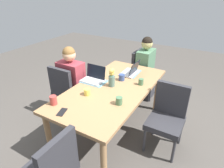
% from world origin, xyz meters
% --- Properties ---
extents(ground_plane, '(10.00, 10.00, 0.00)m').
position_xyz_m(ground_plane, '(0.00, 0.00, 0.00)').
color(ground_plane, '#4C4742').
extents(dining_table, '(1.87, 0.95, 0.75)m').
position_xyz_m(dining_table, '(0.00, 0.00, 0.66)').
color(dining_table, '#9E754C').
rests_on(dining_table, ground_plane).
extents(chair_far_left_near, '(0.44, 0.44, 0.90)m').
position_xyz_m(chair_far_left_near, '(-0.03, 0.83, 0.50)').
color(chair_far_left_near, '#2D2D33').
rests_on(chair_far_left_near, ground_plane).
extents(person_far_left_near, '(0.36, 0.40, 1.19)m').
position_xyz_m(person_far_left_near, '(0.04, 0.77, 0.53)').
color(person_far_left_near, '#2D2D33').
rests_on(person_far_left_near, ground_plane).
extents(chair_head_right_left_mid, '(0.44, 0.44, 0.90)m').
position_xyz_m(chair_head_right_left_mid, '(1.26, 0.05, 0.50)').
color(chair_head_right_left_mid, '#2D2D33').
rests_on(chair_head_right_left_mid, ground_plane).
extents(person_head_right_left_mid, '(0.40, 0.36, 1.19)m').
position_xyz_m(person_head_right_left_mid, '(1.20, -0.03, 0.53)').
color(person_head_right_left_mid, '#2D2D33').
rests_on(person_head_right_left_mid, ground_plane).
extents(chair_near_left_far, '(0.44, 0.44, 0.90)m').
position_xyz_m(chair_near_left_far, '(0.11, -0.77, 0.50)').
color(chair_near_left_far, '#2D2D33').
rests_on(chair_near_left_far, ground_plane).
extents(chair_head_left_right_near, '(0.44, 0.44, 0.90)m').
position_xyz_m(chair_head_left_right_near, '(-1.25, -0.08, 0.50)').
color(chair_head_left_right_near, '#2D2D33').
rests_on(chair_head_left_right_near, ground_plane).
extents(flower_vase, '(0.09, 0.09, 0.27)m').
position_xyz_m(flower_vase, '(0.03, 0.02, 0.88)').
color(flower_vase, '#4C6B60').
rests_on(flower_vase, dining_table).
extents(placemat_far_left_near, '(0.27, 0.37, 0.00)m').
position_xyz_m(placemat_far_left_near, '(0.02, 0.32, 0.75)').
color(placemat_far_left_near, slate).
rests_on(placemat_far_left_near, dining_table).
extents(placemat_head_right_left_mid, '(0.37, 0.27, 0.00)m').
position_xyz_m(placemat_head_right_left_mid, '(0.57, -0.01, 0.75)').
color(placemat_head_right_left_mid, slate).
rests_on(placemat_head_right_left_mid, dining_table).
extents(laptop_head_right_left_mid, '(0.32, 0.22, 0.21)m').
position_xyz_m(laptop_head_right_left_mid, '(0.53, -0.04, 0.79)').
color(laptop_head_right_left_mid, silver).
rests_on(laptop_head_right_left_mid, dining_table).
extents(laptop_far_left_near, '(0.22, 0.32, 0.21)m').
position_xyz_m(laptop_far_left_near, '(0.05, 0.34, 0.79)').
color(laptop_far_left_near, silver).
rests_on(laptop_far_left_near, dining_table).
extents(coffee_mug_near_left, '(0.08, 0.08, 0.09)m').
position_xyz_m(coffee_mug_near_left, '(-0.32, -0.28, 0.79)').
color(coffee_mug_near_left, '#47704C').
rests_on(coffee_mug_near_left, dining_table).
extents(coffee_mug_near_right, '(0.09, 0.09, 0.09)m').
position_xyz_m(coffee_mug_near_right, '(0.26, -0.01, 0.79)').
color(coffee_mug_near_right, '#33477A').
rests_on(coffee_mug_near_right, dining_table).
extents(coffee_mug_centre_left, '(0.07, 0.07, 0.09)m').
position_xyz_m(coffee_mug_centre_left, '(0.27, -0.31, 0.79)').
color(coffee_mug_centre_left, '#47704C').
rests_on(coffee_mug_centre_left, dining_table).
extents(coffee_mug_centre_right, '(0.08, 0.08, 0.08)m').
position_xyz_m(coffee_mug_centre_right, '(-0.34, 0.17, 0.79)').
color(coffee_mug_centre_right, '#DBC64C').
rests_on(coffee_mug_centre_right, dining_table).
extents(coffee_mug_far_left, '(0.08, 0.08, 0.11)m').
position_xyz_m(coffee_mug_far_left, '(-0.71, 0.38, 0.80)').
color(coffee_mug_far_left, '#AD3D38').
rests_on(coffee_mug_far_left, dining_table).
extents(phone_black, '(0.16, 0.11, 0.01)m').
position_xyz_m(phone_black, '(-0.78, 0.19, 0.75)').
color(phone_black, black).
rests_on(phone_black, dining_table).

